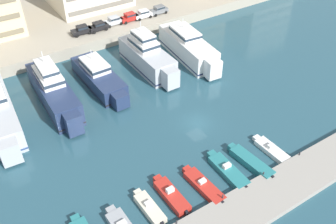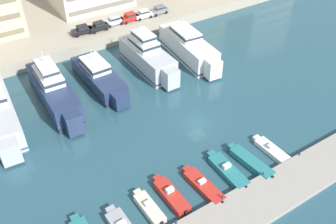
% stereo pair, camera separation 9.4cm
% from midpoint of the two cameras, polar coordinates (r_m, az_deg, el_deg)
% --- Properties ---
extents(ground_plane, '(400.00, 400.00, 0.00)m').
position_cam_midpoint_polar(ground_plane, '(57.86, 4.44, -1.67)').
color(ground_plane, '#285160').
extents(pier_dock, '(120.00, 5.72, 0.82)m').
position_cam_midpoint_polar(pier_dock, '(49.63, 15.89, -11.69)').
color(pier_dock, '#9E998E').
rests_on(pier_dock, ground).
extents(yacht_navy_left, '(4.60, 18.71, 8.59)m').
position_cam_midpoint_polar(yacht_navy_left, '(62.69, -17.06, 3.08)').
color(yacht_navy_left, navy).
rests_on(yacht_navy_left, ground).
extents(yacht_navy_mid_left, '(4.75, 16.51, 6.09)m').
position_cam_midpoint_polar(yacht_navy_mid_left, '(65.74, -10.49, 5.24)').
color(yacht_navy_mid_left, navy).
rests_on(yacht_navy_mid_left, ground).
extents(yacht_silver_center_left, '(4.75, 16.58, 8.58)m').
position_cam_midpoint_polar(yacht_silver_center_left, '(68.99, -3.17, 8.44)').
color(yacht_silver_center_left, silver).
rests_on(yacht_silver_center_left, ground).
extents(yacht_white_center, '(5.86, 18.41, 7.09)m').
position_cam_midpoint_polar(yacht_white_center, '(72.60, 3.13, 9.85)').
color(yacht_white_center, white).
rests_on(yacht_white_center, ground).
extents(motorboat_cream_mid_left, '(1.80, 6.01, 1.36)m').
position_cam_midpoint_polar(motorboat_cream_mid_left, '(46.34, -2.94, -14.38)').
color(motorboat_cream_mid_left, beige).
rests_on(motorboat_cream_mid_left, ground).
extents(motorboat_red_center_left, '(1.97, 6.84, 1.55)m').
position_cam_midpoint_polar(motorboat_red_center_left, '(47.42, 0.41, -12.54)').
color(motorboat_red_center_left, red).
rests_on(motorboat_red_center_left, ground).
extents(motorboat_red_center, '(2.26, 7.45, 1.22)m').
position_cam_midpoint_polar(motorboat_red_center, '(48.66, 5.36, -11.12)').
color(motorboat_red_center, red).
rests_on(motorboat_red_center, ground).
extents(motorboat_teal_center_right, '(2.15, 7.69, 1.34)m').
position_cam_midpoint_polar(motorboat_teal_center_right, '(50.76, 9.01, -8.77)').
color(motorboat_teal_center_right, teal).
rests_on(motorboat_teal_center_right, ground).
extents(motorboat_teal_mid_right, '(2.42, 7.82, 1.00)m').
position_cam_midpoint_polar(motorboat_teal_mid_right, '(52.28, 12.43, -7.45)').
color(motorboat_teal_mid_right, teal).
rests_on(motorboat_teal_mid_right, ground).
extents(motorboat_white_right, '(2.00, 6.38, 1.19)m').
position_cam_midpoint_polar(motorboat_white_right, '(54.84, 15.38, -5.54)').
color(motorboat_white_right, white).
rests_on(motorboat_white_right, ground).
extents(car_black_far_left, '(4.15, 2.02, 1.80)m').
position_cam_midpoint_polar(car_black_far_left, '(78.53, -13.04, 12.12)').
color(car_black_far_left, black).
rests_on(car_black_far_left, quay_promenade).
extents(car_black_left, '(4.14, 2.00, 1.80)m').
position_cam_midpoint_polar(car_black_left, '(79.29, -10.59, 12.74)').
color(car_black_left, black).
rests_on(car_black_left, quay_promenade).
extents(car_silver_mid_left, '(4.11, 1.95, 1.80)m').
position_cam_midpoint_polar(car_silver_mid_left, '(81.13, -8.34, 13.62)').
color(car_silver_mid_left, '#B7BCC1').
rests_on(car_silver_mid_left, quay_promenade).
extents(car_red_center_left, '(4.16, 2.05, 1.80)m').
position_cam_midpoint_polar(car_red_center_left, '(82.33, -5.93, 14.22)').
color(car_red_center_left, red).
rests_on(car_red_center_left, quay_promenade).
extents(car_white_center, '(4.12, 1.97, 1.80)m').
position_cam_midpoint_polar(car_white_center, '(83.50, -3.84, 14.71)').
color(car_white_center, white).
rests_on(car_white_center, quay_promenade).
extents(car_grey_center_right, '(4.14, 2.00, 1.80)m').
position_cam_midpoint_polar(car_grey_center_right, '(85.32, -1.42, 15.34)').
color(car_grey_center_right, slate).
rests_on(car_grey_center_right, quay_promenade).
extents(bollard_west, '(0.20, 0.20, 0.61)m').
position_cam_midpoint_polar(bollard_west, '(44.35, 1.26, -16.42)').
color(bollard_west, '#2D2D33').
rests_on(bollard_west, pier_dock).
extents(bollard_west_mid, '(0.20, 0.20, 0.61)m').
position_cam_midpoint_polar(bollard_west_mid, '(46.96, 8.29, -12.59)').
color(bollard_west_mid, '#2D2D33').
rests_on(bollard_west_mid, pier_dock).
extents(bollard_east_mid, '(0.20, 0.20, 0.61)m').
position_cam_midpoint_polar(bollard_east_mid, '(50.35, 14.31, -9.07)').
color(bollard_east_mid, '#2D2D33').
rests_on(bollard_east_mid, pier_dock).
extents(bollard_east, '(0.20, 0.20, 0.61)m').
position_cam_midpoint_polar(bollard_east, '(54.36, 19.40, -5.95)').
color(bollard_east, '#2D2D33').
rests_on(bollard_east, pier_dock).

